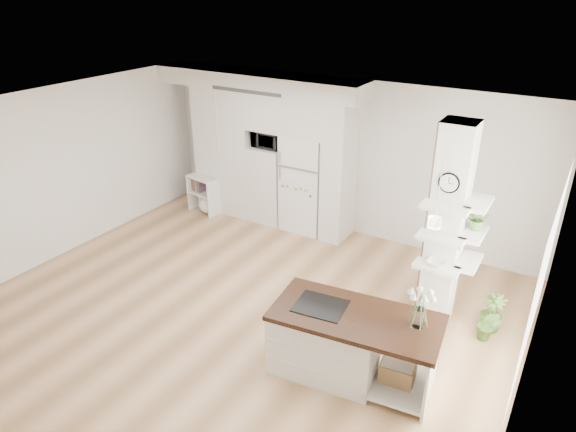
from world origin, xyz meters
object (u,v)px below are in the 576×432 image
refrigerator (307,183)px  floor_plant_a (488,325)px  kitchen_island (337,339)px  bookshelf (206,197)px

refrigerator → floor_plant_a: bearing=-24.6°
kitchen_island → bookshelf: kitchen_island is taller
refrigerator → floor_plant_a: (3.52, -1.61, -0.64)m
refrigerator → bookshelf: bearing=-168.1°
refrigerator → kitchen_island: size_ratio=0.90×
kitchen_island → floor_plant_a: size_ratio=4.19×
refrigerator → bookshelf: 2.11m
floor_plant_a → kitchen_island: bearing=-133.1°
refrigerator → floor_plant_a: 3.93m
refrigerator → floor_plant_a: refrigerator is taller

